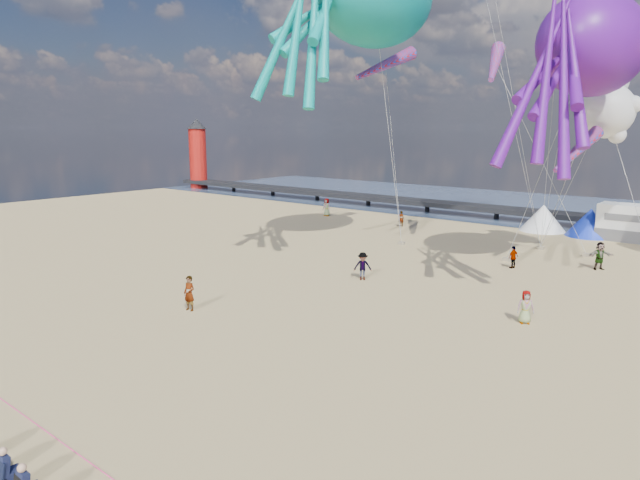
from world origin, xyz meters
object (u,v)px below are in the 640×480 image
(beachgoer_3, at_px, (513,257))
(tent_white, at_px, (543,218))
(sandbag_b, at_px, (507,259))
(windsock_mid, at_px, (495,63))
(beachgoer_4, at_px, (600,256))
(beachgoer_6, at_px, (327,207))
(lighthouse, at_px, (198,159))
(standing_person, at_px, (189,293))
(beachgoer_5, at_px, (401,219))
(kite_octopus_purple, at_px, (592,45))
(sandbag_e, at_px, (541,248))
(spectator_row, at_px, (10,469))
(windsock_right, at_px, (577,151))
(kite_panda, at_px, (607,111))
(sandbag_d, at_px, (586,255))
(windsock_left, at_px, (385,65))
(beachgoer_2, at_px, (363,266))
(tent_blue, at_px, (590,222))
(beachgoer_0, at_px, (526,307))
(sandbag_a, at_px, (401,243))

(beachgoer_3, bearing_deg, tent_white, -149.53)
(sandbag_b, distance_m, windsock_mid, 13.69)
(beachgoer_4, xyz_separation_m, beachgoer_6, (-28.43, 6.51, 0.02))
(lighthouse, distance_m, standing_person, 61.81)
(lighthouse, bearing_deg, beachgoer_5, -13.37)
(sandbag_b, distance_m, kite_octopus_purple, 14.83)
(sandbag_e, distance_m, windsock_mid, 14.42)
(spectator_row, bearing_deg, windsock_right, 83.50)
(sandbag_b, height_order, kite_panda, kite_panda)
(beachgoer_4, bearing_deg, sandbag_d, 69.30)
(tent_white, xyz_separation_m, sandbag_e, (2.65, -8.14, -1.09))
(kite_octopus_purple, height_order, windsock_left, kite_octopus_purple)
(tent_white, distance_m, beachgoer_2, 24.36)
(lighthouse, height_order, spectator_row, lighthouse)
(tent_blue, xyz_separation_m, standing_person, (-9.97, -34.74, -0.29))
(tent_blue, height_order, windsock_right, windsock_right)
(beachgoer_3, height_order, sandbag_e, beachgoer_3)
(beachgoer_2, bearing_deg, beachgoer_3, 16.53)
(beachgoer_0, height_order, sandbag_a, beachgoer_0)
(spectator_row, distance_m, standing_person, 14.88)
(beachgoer_4, xyz_separation_m, beachgoer_5, (-18.91, 5.94, -0.17))
(beachgoer_5, height_order, kite_panda, kite_panda)
(beachgoer_5, distance_m, kite_panda, 20.68)
(beachgoer_3, relative_size, sandbag_b, 3.02)
(beachgoer_2, xyz_separation_m, sandbag_d, (8.73, 15.76, -0.75))
(spectator_row, height_order, windsock_mid, windsock_mid)
(beachgoer_6, distance_m, sandbag_a, 16.12)
(beachgoer_6, height_order, windsock_left, windsock_left)
(tent_white, distance_m, kite_panda, 15.13)
(sandbag_d, bearing_deg, beachgoer_2, -118.98)
(spectator_row, relative_size, windsock_right, 1.24)
(standing_person, relative_size, kite_panda, 0.29)
(lighthouse, xyz_separation_m, spectator_row, (56.55, -50.93, -3.85))
(tent_blue, relative_size, sandbag_a, 8.00)
(beachgoer_5, bearing_deg, beachgoer_6, -44.54)
(standing_person, height_order, sandbag_d, standing_person)
(tent_blue, relative_size, kite_panda, 0.65)
(lighthouse, height_order, beachgoer_5, lighthouse)
(beachgoer_4, bearing_deg, beachgoer_2, -176.97)
(windsock_right, bearing_deg, beachgoer_5, 170.68)
(spectator_row, distance_m, windsock_right, 33.97)
(beachgoer_5, height_order, sandbag_a, beachgoer_5)
(spectator_row, bearing_deg, standing_person, 124.97)
(spectator_row, xyz_separation_m, windsock_mid, (-2.53, 34.40, 12.94))
(windsock_mid, bearing_deg, beachgoer_0, -78.69)
(beachgoer_5, distance_m, sandbag_e, 13.91)
(beachgoer_6, bearing_deg, beachgoer_2, -46.02)
(sandbag_e, relative_size, windsock_mid, 0.08)
(beachgoer_6, relative_size, windsock_right, 0.38)
(beachgoer_2, height_order, beachgoer_4, beachgoer_4)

